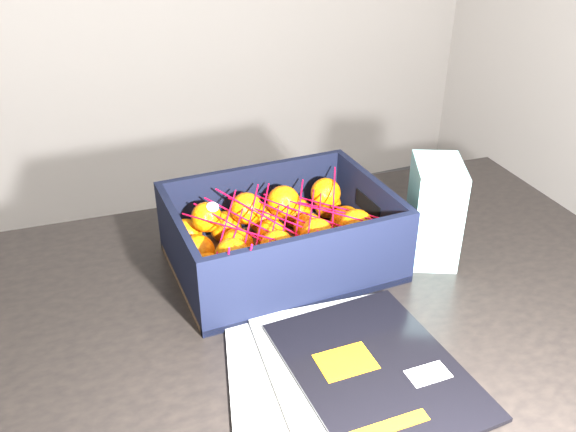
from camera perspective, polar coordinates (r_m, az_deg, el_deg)
name	(u,v)px	position (r m, az deg, el deg)	size (l,w,h in m)	color
table	(307,357)	(1.01, 1.77, -13.11)	(1.26, 0.89, 0.75)	black
magazine_stack	(345,374)	(0.83, 5.39, -14.54)	(0.33, 0.33, 0.02)	silver
produce_crate	(281,243)	(1.02, -0.66, -2.51)	(0.35, 0.27, 0.13)	olive
clementine_heap	(281,238)	(1.02, -0.67, -2.09)	(0.33, 0.25, 0.10)	orange
mesh_net	(279,217)	(0.99, -0.87, -0.11)	(0.29, 0.23, 0.09)	red
retail_carton	(434,211)	(1.06, 13.53, 0.45)	(0.08, 0.12, 0.17)	white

